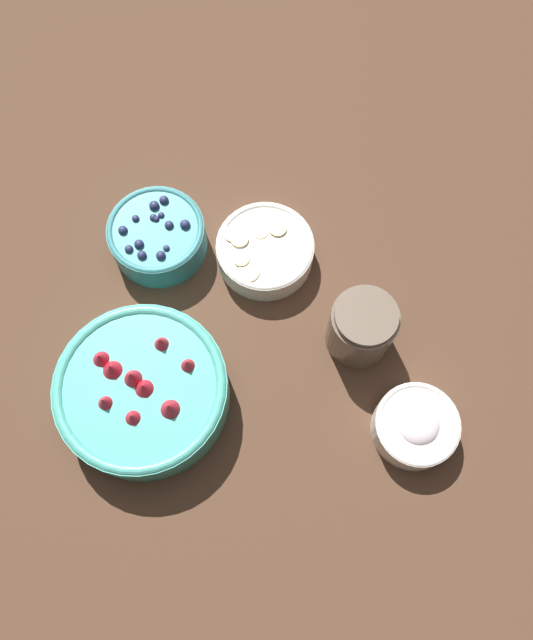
% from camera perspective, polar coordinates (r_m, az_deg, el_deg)
% --- Properties ---
extents(ground_plane, '(4.00, 4.00, 0.00)m').
position_cam_1_polar(ground_plane, '(0.97, -0.29, -1.27)').
color(ground_plane, '#4C3323').
extents(bowl_strawberries, '(0.25, 0.25, 0.09)m').
position_cam_1_polar(bowl_strawberries, '(0.92, -11.27, -6.32)').
color(bowl_strawberries, '#47AD9E').
rests_on(bowl_strawberries, ground_plane).
extents(bowl_blueberries, '(0.15, 0.15, 0.07)m').
position_cam_1_polar(bowl_blueberries, '(1.01, -9.94, 7.62)').
color(bowl_blueberries, teal).
rests_on(bowl_blueberries, ground_plane).
extents(bowl_bananas, '(0.15, 0.15, 0.05)m').
position_cam_1_polar(bowl_bananas, '(0.99, -0.15, 6.42)').
color(bowl_bananas, white).
rests_on(bowl_bananas, ground_plane).
extents(bowl_cream, '(0.12, 0.12, 0.06)m').
position_cam_1_polar(bowl_cream, '(0.93, 13.48, -9.40)').
color(bowl_cream, white).
rests_on(bowl_cream, ground_plane).
extents(jar_chocolate, '(0.10, 0.10, 0.11)m').
position_cam_1_polar(jar_chocolate, '(0.93, 8.65, -0.74)').
color(jar_chocolate, brown).
rests_on(jar_chocolate, ground_plane).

